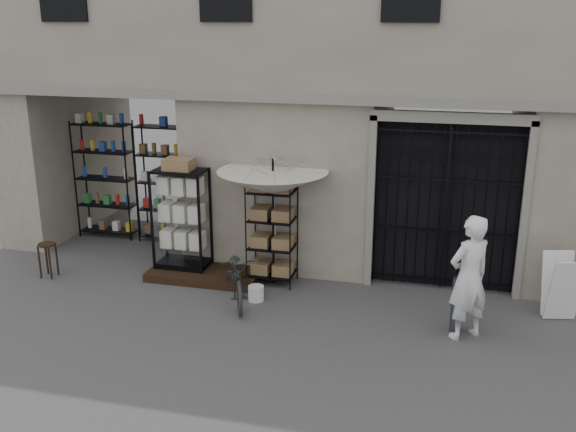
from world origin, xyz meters
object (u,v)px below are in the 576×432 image
(market_umbrella, at_px, (273,176))
(display_cabinet, at_px, (182,224))
(easel_sign, at_px, (561,287))
(white_bucket, at_px, (256,293))
(wooden_stool, at_px, (48,259))
(bicycle, at_px, (238,300))
(wire_rack, at_px, (272,236))
(shopkeeper, at_px, (463,336))
(steel_bollard, at_px, (456,305))

(market_umbrella, bearing_deg, display_cabinet, 179.52)
(display_cabinet, relative_size, easel_sign, 1.92)
(market_umbrella, distance_m, white_bucket, 1.99)
(wooden_stool, bearing_deg, display_cabinet, 17.49)
(display_cabinet, bearing_deg, bicycle, -13.25)
(display_cabinet, bearing_deg, wooden_stool, -142.45)
(white_bucket, relative_size, bicycle, 0.15)
(market_umbrella, relative_size, white_bucket, 10.32)
(wire_rack, bearing_deg, white_bucket, -82.27)
(market_umbrella, height_order, wooden_stool, market_umbrella)
(wire_rack, xyz_separation_m, market_umbrella, (0.03, -0.03, 1.07))
(market_umbrella, distance_m, bicycle, 2.17)
(bicycle, bearing_deg, easel_sign, -16.04)
(market_umbrella, height_order, easel_sign, market_umbrella)
(market_umbrella, relative_size, shopkeeper, 1.44)
(shopkeeper, bearing_deg, white_bucket, -46.93)
(display_cabinet, height_order, easel_sign, display_cabinet)
(display_cabinet, relative_size, wire_rack, 1.10)
(white_bucket, bearing_deg, steel_bollard, -5.99)
(display_cabinet, bearing_deg, easel_sign, 17.49)
(white_bucket, distance_m, steel_bollard, 3.25)
(bicycle, bearing_deg, wooden_stool, 154.95)
(display_cabinet, xyz_separation_m, bicycle, (1.34, -0.88, -0.96))
(wooden_stool, distance_m, easel_sign, 8.76)
(wooden_stool, relative_size, easel_sign, 0.62)
(wire_rack, distance_m, market_umbrella, 1.07)
(wire_rack, bearing_deg, bicycle, -99.47)
(steel_bollard, distance_m, shopkeeper, 0.48)
(market_umbrella, bearing_deg, wooden_stool, -169.95)
(wire_rack, bearing_deg, market_umbrella, -29.93)
(display_cabinet, distance_m, wooden_stool, 2.51)
(market_umbrella, bearing_deg, white_bucket, -96.46)
(market_umbrella, relative_size, wooden_stool, 4.25)
(white_bucket, relative_size, wooden_stool, 0.41)
(wire_rack, bearing_deg, steel_bollard, -7.98)
(display_cabinet, relative_size, bicycle, 1.16)
(wire_rack, relative_size, bicycle, 1.05)
(wooden_stool, distance_m, steel_bollard, 7.18)
(steel_bollard, xyz_separation_m, shopkeeper, (0.13, -0.14, -0.44))
(display_cabinet, xyz_separation_m, steel_bollard, (4.85, -1.14, -0.53))
(white_bucket, height_order, bicycle, bicycle)
(display_cabinet, height_order, bicycle, display_cabinet)
(wire_rack, relative_size, market_umbrella, 0.66)
(wooden_stool, distance_m, shopkeeper, 7.33)
(bicycle, bearing_deg, market_umbrella, 43.68)
(bicycle, bearing_deg, shopkeeper, -28.82)
(bicycle, relative_size, wooden_stool, 2.66)
(market_umbrella, xyz_separation_m, wooden_stool, (-4.04, -0.72, -1.61))
(display_cabinet, relative_size, white_bucket, 7.49)
(white_bucket, xyz_separation_m, bicycle, (-0.29, -0.08, -0.13))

